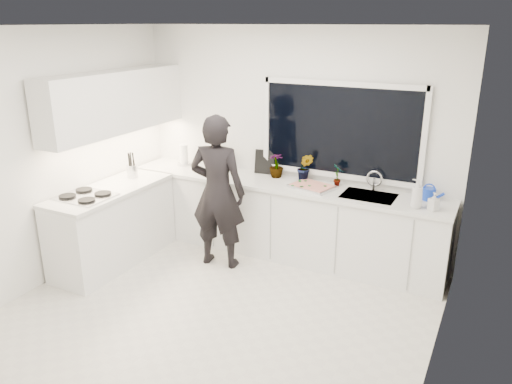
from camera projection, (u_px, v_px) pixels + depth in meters
The scene contains 25 objects.
floor at pixel (221, 310), 5.01m from camera, with size 4.00×3.50×0.02m, color beige.
wall_back at pixel (293, 142), 6.05m from camera, with size 4.00×0.02×2.70m, color white.
wall_left at pixel (59, 155), 5.43m from camera, with size 0.02×3.50×2.70m, color white.
wall_right at pixel (449, 218), 3.70m from camera, with size 0.02×3.50×2.70m, color white.
ceiling at pixel (213, 24), 4.12m from camera, with size 4.00×3.50×0.02m, color white.
window at pixel (340, 131), 5.69m from camera, with size 1.80×0.02×1.00m, color black.
base_cabinets_back at pixel (281, 220), 6.08m from camera, with size 3.92×0.58×0.88m, color white.
base_cabinets_left at pixel (113, 227), 5.87m from camera, with size 0.58×1.60×0.88m, color white.
countertop_back at pixel (281, 184), 5.92m from camera, with size 3.94×0.62×0.04m, color silver.
countertop_left at pixel (110, 190), 5.72m from camera, with size 0.62×1.60×0.04m, color silver.
upper_cabinets at pixel (115, 102), 5.76m from camera, with size 0.34×2.10×0.70m, color white.
sink at pixel (368, 200), 5.49m from camera, with size 0.58×0.42×0.14m, color silver.
faucet at pixel (374, 181), 5.60m from camera, with size 0.03×0.03×0.22m, color silver.
stovetop at pixel (85, 196), 5.43m from camera, with size 0.56×0.48×0.03m, color black.
person at pixel (218, 192), 5.66m from camera, with size 0.65×0.43×1.79m, color black.
pizza_tray at pixel (312, 187), 5.72m from camera, with size 0.48×0.35×0.03m, color silver.
pizza at pixel (312, 185), 5.72m from camera, with size 0.44×0.31×0.01m, color red.
watering_can at pixel (429, 194), 5.33m from camera, with size 0.14×0.14×0.13m, color blue.
paper_towel_roll at pixel (184, 155), 6.60m from camera, with size 0.11×0.11×0.26m, color white.
knife_block at pixel (222, 161), 6.39m from camera, with size 0.13×0.10×0.22m, color #A1784B.
utensil_crock at pixel (132, 171), 6.09m from camera, with size 0.13×0.13×0.16m, color #B2B3B7.
picture_frame_large at pixel (217, 156), 6.53m from camera, with size 0.22×0.02×0.28m, color black.
picture_frame_small at pixel (265, 162), 6.23m from camera, with size 0.25×0.02×0.30m, color black.
herb_plants at pixel (299, 168), 5.94m from camera, with size 0.98×0.23×0.34m.
soap_bottles at pixel (421, 196), 5.06m from camera, with size 0.30×0.15×0.31m.
Camera 1 is at (2.30, -3.71, 2.74)m, focal length 35.00 mm.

